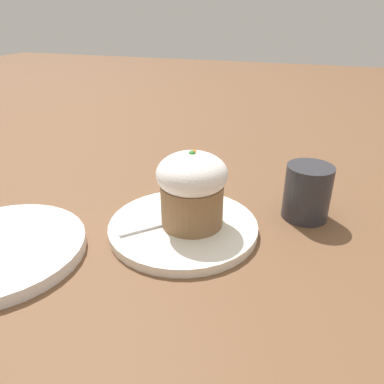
% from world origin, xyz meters
% --- Properties ---
extents(ground_plane, '(4.00, 4.00, 0.00)m').
position_xyz_m(ground_plane, '(0.00, 0.00, 0.00)').
color(ground_plane, brown).
extents(dessert_plate, '(0.23, 0.23, 0.01)m').
position_xyz_m(dessert_plate, '(0.00, 0.00, 0.01)').
color(dessert_plate, white).
rests_on(dessert_plate, ground_plane).
extents(carrot_cake, '(0.11, 0.11, 0.12)m').
position_xyz_m(carrot_cake, '(0.01, -0.01, 0.07)').
color(carrot_cake, olive).
rests_on(carrot_cake, dessert_plate).
extents(spoon, '(0.11, 0.11, 0.01)m').
position_xyz_m(spoon, '(0.00, 0.01, 0.02)').
color(spoon, silver).
rests_on(spoon, dessert_plate).
extents(coffee_cup, '(0.10, 0.08, 0.09)m').
position_xyz_m(coffee_cup, '(0.11, -0.18, 0.05)').
color(coffee_cup, '#2D2D33').
rests_on(coffee_cup, ground_plane).
extents(side_plate, '(0.24, 0.24, 0.02)m').
position_xyz_m(side_plate, '(-0.14, 0.23, 0.01)').
color(side_plate, white).
rests_on(side_plate, ground_plane).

